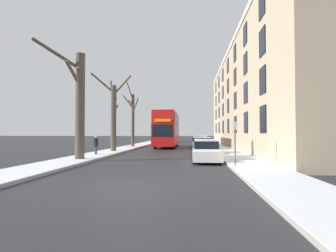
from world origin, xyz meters
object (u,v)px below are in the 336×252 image
at_px(parked_car_0, 206,151).
at_px(oncoming_van, 171,136).
at_px(bare_tree_left_2, 133,118).
at_px(bare_tree_left_0, 79,103).
at_px(street_sign_post, 235,141).
at_px(parked_car_2, 200,144).
at_px(bare_tree_left_1, 114,114).
at_px(double_decker_bus, 167,128).
at_px(parked_car_3, 199,143).
at_px(pedestrian_left_sidewalk, 96,145).
at_px(parked_car_1, 202,147).

relative_size(parked_car_0, oncoming_van, 0.78).
bearing_deg(oncoming_van, bare_tree_left_2, -99.40).
bearing_deg(oncoming_van, bare_tree_left_0, -95.09).
distance_m(bare_tree_left_0, street_sign_post, 10.37).
height_order(bare_tree_left_2, parked_car_2, bare_tree_left_2).
bearing_deg(bare_tree_left_1, double_decker_bus, 65.97).
bearing_deg(parked_car_3, pedestrian_left_sidewalk, -122.34).
xyz_separation_m(parked_car_1, parked_car_3, (0.00, 11.14, -0.06)).
bearing_deg(parked_car_3, double_decker_bus, 176.99).
distance_m(double_decker_bus, parked_car_3, 4.53).
xyz_separation_m(bare_tree_left_0, pedestrian_left_sidewalk, (-0.19, 3.70, -2.95)).
relative_size(bare_tree_left_2, double_decker_bus, 0.76).
height_order(bare_tree_left_0, bare_tree_left_1, bare_tree_left_0).
height_order(parked_car_1, street_sign_post, street_sign_post).
height_order(bare_tree_left_0, double_decker_bus, bare_tree_left_0).
height_order(parked_car_1, parked_car_3, parked_car_1).
bearing_deg(street_sign_post, bare_tree_left_0, 164.77).
height_order(bare_tree_left_0, parked_car_2, bare_tree_left_0).
distance_m(bare_tree_left_2, double_decker_bus, 4.67).
height_order(double_decker_bus, pedestrian_left_sidewalk, double_decker_bus).
bearing_deg(street_sign_post, parked_car_0, 112.96).
bearing_deg(parked_car_1, bare_tree_left_1, 168.23).
xyz_separation_m(bare_tree_left_1, parked_car_3, (8.39, 9.39, -3.08)).
bearing_deg(oncoming_van, double_decker_bus, -86.88).
xyz_separation_m(parked_car_0, street_sign_post, (1.35, -3.19, 0.77)).
xyz_separation_m(bare_tree_left_0, double_decker_bus, (4.28, 17.45, -1.33)).
height_order(bare_tree_left_1, parked_car_2, bare_tree_left_1).
bearing_deg(parked_car_1, bare_tree_left_2, 129.50).
relative_size(bare_tree_left_0, parked_car_2, 1.86).
bearing_deg(bare_tree_left_2, double_decker_bus, 14.22).
height_order(bare_tree_left_2, pedestrian_left_sidewalk, bare_tree_left_2).
bearing_deg(parked_car_2, bare_tree_left_1, -154.93).
bearing_deg(bare_tree_left_0, street_sign_post, -15.23).
distance_m(pedestrian_left_sidewalk, street_sign_post, 11.79).
bearing_deg(parked_car_0, parked_car_2, 90.00).
bearing_deg(double_decker_bus, bare_tree_left_2, -165.78).
bearing_deg(bare_tree_left_1, parked_car_0, -41.03).
distance_m(parked_car_1, oncoming_van, 30.73).
relative_size(bare_tree_left_0, oncoming_van, 1.41).
xyz_separation_m(parked_car_3, oncoming_van, (-5.14, 19.16, 0.65)).
xyz_separation_m(bare_tree_left_0, parked_car_3, (8.38, 17.23, -3.24)).
relative_size(parked_car_2, oncoming_van, 0.76).
xyz_separation_m(bare_tree_left_2, pedestrian_left_sidewalk, (-0.11, -12.64, -2.92)).
height_order(parked_car_0, parked_car_2, parked_car_2).
xyz_separation_m(bare_tree_left_1, oncoming_van, (3.25, 28.55, -2.43)).
xyz_separation_m(bare_tree_left_0, oncoming_van, (3.24, 36.39, -2.59)).
bearing_deg(oncoming_van, street_sign_post, -80.56).
bearing_deg(parked_car_2, parked_car_3, 90.00).
xyz_separation_m(bare_tree_left_1, bare_tree_left_2, (-0.06, 8.51, 0.13)).
distance_m(parked_car_2, oncoming_van, 25.16).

